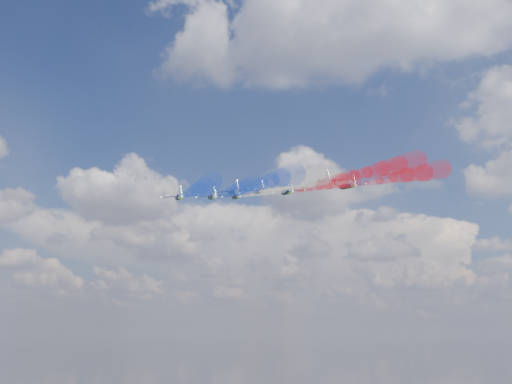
% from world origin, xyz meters
% --- Properties ---
extents(jet_lead, '(12.62, 13.53, 5.40)m').
position_xyz_m(jet_lead, '(-11.89, 3.55, 153.17)').
color(jet_lead, black).
extents(trail_lead, '(21.81, 32.46, 9.48)m').
position_xyz_m(trail_lead, '(-0.09, -15.30, 149.62)').
color(trail_lead, white).
extents(jet_inner_left, '(12.62, 13.53, 5.40)m').
position_xyz_m(jet_inner_left, '(-13.07, -10.25, 150.23)').
color(jet_inner_left, black).
extents(trail_inner_left, '(21.81, 32.46, 9.48)m').
position_xyz_m(trail_inner_left, '(-1.27, -29.10, 146.68)').
color(trail_inner_left, blue).
extents(jet_inner_right, '(12.62, 13.53, 5.40)m').
position_xyz_m(jet_inner_right, '(3.08, -1.68, 152.16)').
color(jet_inner_right, black).
extents(trail_inner_right, '(21.81, 32.46, 9.48)m').
position_xyz_m(trail_inner_right, '(14.88, -20.53, 148.61)').
color(trail_inner_right, red).
extents(jet_outer_left, '(12.62, 13.53, 5.40)m').
position_xyz_m(jet_outer_left, '(-14.69, -25.24, 147.06)').
color(jet_outer_left, black).
extents(trail_outer_left, '(21.81, 32.46, 9.48)m').
position_xyz_m(trail_outer_left, '(-2.89, -44.09, 143.51)').
color(trail_outer_left, blue).
extents(jet_center_third, '(12.62, 13.53, 5.40)m').
position_xyz_m(jet_center_third, '(0.53, -16.73, 149.16)').
color(jet_center_third, black).
extents(trail_center_third, '(21.81, 32.46, 9.48)m').
position_xyz_m(trail_center_third, '(12.33, -35.58, 145.61)').
color(trail_center_third, white).
extents(jet_outer_right, '(12.62, 13.53, 5.40)m').
position_xyz_m(jet_outer_right, '(18.63, -6.14, 151.46)').
color(jet_outer_right, black).
extents(trail_outer_right, '(21.81, 32.46, 9.48)m').
position_xyz_m(trail_outer_right, '(30.43, -24.99, 147.92)').
color(trail_outer_right, red).
extents(jet_rear_left, '(12.62, 13.53, 5.40)m').
position_xyz_m(jet_rear_left, '(-1.10, -28.36, 146.56)').
color(jet_rear_left, black).
extents(trail_rear_left, '(21.81, 32.46, 9.48)m').
position_xyz_m(trail_rear_left, '(10.70, -47.21, 143.01)').
color(trail_rear_left, blue).
extents(jet_rear_right, '(12.62, 13.53, 5.40)m').
position_xyz_m(jet_rear_right, '(15.18, -18.43, 149.75)').
color(jet_rear_right, black).
extents(trail_rear_right, '(21.81, 32.46, 9.48)m').
position_xyz_m(trail_rear_right, '(26.98, -37.28, 146.20)').
color(trail_rear_right, red).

